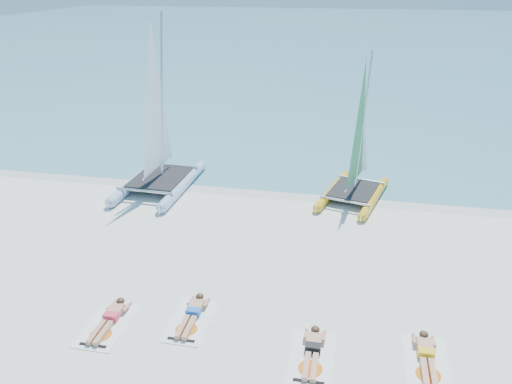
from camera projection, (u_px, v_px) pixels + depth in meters
ground at (232, 260)px, 15.66m from camera, size 140.00×140.00×0.00m
sea at (336, 35)px, 72.17m from camera, size 140.00×115.00×0.01m
wet_sand_strip at (264, 191)px, 20.60m from camera, size 140.00×1.40×0.01m
catamaran_blue at (157, 138)px, 20.21m from camera, size 2.65×5.29×7.12m
catamaran_yellow at (359, 151)px, 19.58m from camera, size 3.00×4.68×5.80m
towel_a at (107, 326)px, 12.71m from camera, size 1.00×1.85×0.02m
sunbather_a at (110, 318)px, 12.84m from camera, size 0.37×1.73×0.26m
towel_b at (191, 321)px, 12.89m from camera, size 1.00×1.85×0.02m
sunbather_b at (193, 313)px, 13.02m from camera, size 0.37×1.73×0.26m
towel_c at (312, 358)px, 11.64m from camera, size 1.00×1.85×0.02m
sunbather_c at (313, 349)px, 11.77m from camera, size 0.37×1.73×0.26m
towel_d at (426, 364)px, 11.47m from camera, size 1.00×1.85×0.02m
sunbather_d at (426, 355)px, 11.60m from camera, size 0.37×1.73×0.26m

